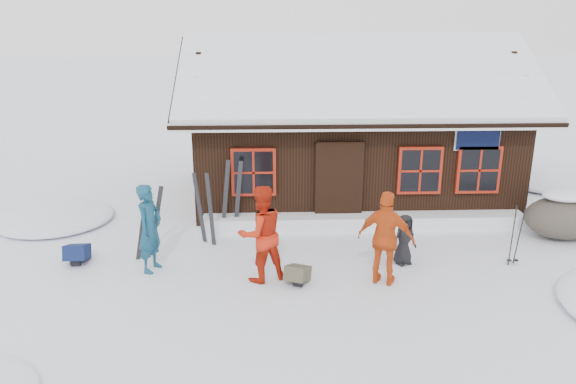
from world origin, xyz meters
The scene contains 15 objects.
ground centered at (0.00, 0.00, 0.00)m, with size 120.00×120.00×0.00m, color white.
mountain_hut centered at (1.50, 4.98, 1.58)m, with size 8.90×6.09×4.42m.
snow_drift centered at (1.50, 2.25, 0.17)m, with size 7.60×0.60×0.35m, color white.
snow_mounds centered at (1.65, 1.86, 0.00)m, with size 20.60×13.20×0.48m.
skier_teal centered at (-3.08, 0.13, 0.89)m, with size 0.65×0.42×1.77m, color navy.
skier_orange_left centered at (-0.91, -0.37, 0.94)m, with size 0.91×0.71×1.87m, color red.
skier_orange_right centered at (1.40, -0.61, 0.91)m, with size 1.06×0.44×1.81m, color #D14A15.
skier_crouched centered at (1.96, 0.24, 0.53)m, with size 0.51×0.33×1.05m, color black.
boulder centered at (5.88, 1.50, 0.51)m, with size 1.72×1.29×1.01m.
ski_pair_left centered at (-3.22, 0.78, 0.76)m, with size 0.66×0.27×1.60m.
ski_pair_mid centered at (-2.15, 1.47, 0.78)m, with size 0.48×0.25×1.66m.
ski_pair_right centered at (-1.61, 2.20, 0.83)m, with size 0.57×0.13×1.75m.
ski_poles centered at (4.19, 0.13, 0.60)m, with size 0.23×0.11×1.28m.
backpack_blue centered at (-4.67, 0.53, 0.15)m, with size 0.43×0.57×0.31m, color #101B46.
backpack_olive centered at (-0.23, -0.56, 0.14)m, with size 0.38×0.51×0.28m, color #484434.
Camera 1 is at (-0.77, -10.13, 4.87)m, focal length 35.00 mm.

